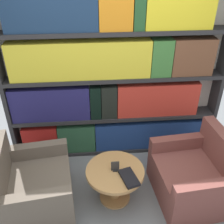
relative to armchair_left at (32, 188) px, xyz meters
name	(u,v)px	position (x,y,z in m)	size (l,w,h in m)	color
ground_plane	(125,217)	(1.04, -0.27, -0.29)	(14.00, 14.00, 0.00)	slate
bookshelf	(112,78)	(1.01, 0.99, 0.88)	(2.89, 0.30, 2.37)	silver
armchair_left	(32,188)	(0.00, 0.00, 0.00)	(0.92, 0.99, 0.84)	brown
armchair_right	(194,177)	(1.91, 0.01, 0.00)	(0.89, 0.97, 0.84)	brown
coffee_table	(115,178)	(0.96, 0.03, 0.04)	(0.68, 0.68, 0.46)	#AD7F4C
table_sign	(115,167)	(0.96, 0.03, 0.22)	(0.09, 0.06, 0.13)	black
stray_book	(129,178)	(1.09, -0.12, 0.19)	(0.22, 0.31, 0.04)	black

